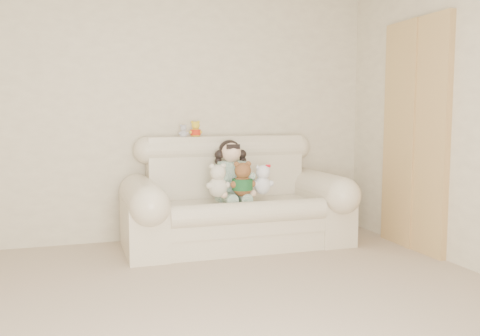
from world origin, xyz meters
name	(u,v)px	position (x,y,z in m)	size (l,w,h in m)	color
wall_back	(152,108)	(0.00, 2.50, 1.30)	(4.50, 4.50, 0.00)	beige
sofa	(237,192)	(0.71, 2.00, 0.52)	(2.10, 0.95, 1.03)	#BFAF9A
door_panel	(414,135)	(2.22, 1.40, 1.05)	(0.06, 0.90, 2.10)	#9E6E43
seated_child	(231,170)	(0.67, 2.08, 0.71)	(0.35, 0.43, 0.59)	#31704C
brown_teddy	(243,176)	(0.71, 1.83, 0.69)	(0.24, 0.18, 0.37)	brown
white_cat	(263,176)	(0.92, 1.88, 0.67)	(0.21, 0.16, 0.33)	white
cream_teddy	(218,177)	(0.48, 1.86, 0.68)	(0.23, 0.18, 0.36)	beige
yellow_mini_bear	(195,128)	(0.39, 2.35, 1.11)	(0.13, 0.10, 0.20)	yellow
grey_mini_plush	(183,130)	(0.28, 2.36, 1.09)	(0.10, 0.08, 0.16)	#AEAFB5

